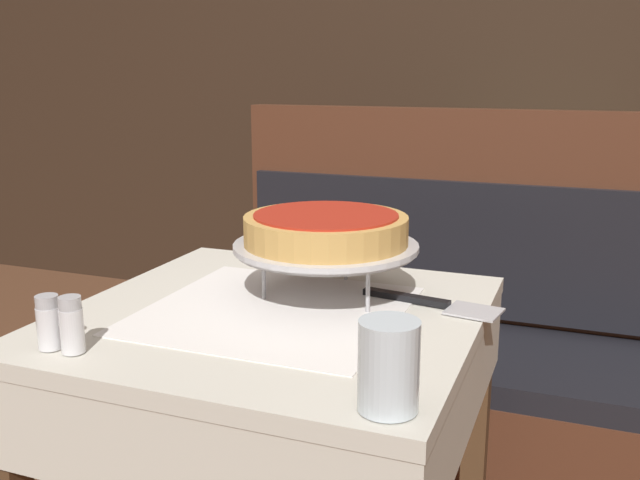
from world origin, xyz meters
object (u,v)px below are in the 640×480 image
at_px(pepper_shaker, 72,325).
at_px(condiment_caddy, 505,170).
at_px(booth_bench, 445,382).
at_px(deep_dish_pizza, 326,229).
at_px(pizza_pan_stand, 326,249).
at_px(pizza_server, 433,303).
at_px(dining_table_front, 275,369).
at_px(water_glass_near, 389,366).
at_px(salt_shaker, 49,322).
at_px(dining_table_rear, 532,210).

xyz_separation_m(pepper_shaker, condiment_caddy, (0.40, 1.99, -0.00)).
xyz_separation_m(booth_bench, deep_dish_pizza, (-0.11, -0.67, 0.58)).
height_order(pizza_pan_stand, pizza_server, pizza_pan_stand).
relative_size(dining_table_front, water_glass_near, 6.45).
height_order(booth_bench, condiment_caddy, booth_bench).
bearing_deg(condiment_caddy, pizza_server, -87.66).
bearing_deg(salt_shaker, water_glass_near, -0.90).
relative_size(dining_table_front, salt_shaker, 8.95).
relative_size(water_glass_near, salt_shaker, 1.39).
distance_m(booth_bench, pepper_shaker, 1.23).
bearing_deg(water_glass_near, pizza_server, 94.61).
bearing_deg(pizza_server, pizza_pan_stand, -174.89).
height_order(dining_table_front, condiment_caddy, condiment_caddy).
xyz_separation_m(dining_table_front, pizza_pan_stand, (0.06, 0.11, 0.21)).
bearing_deg(dining_table_rear, condiment_caddy, 174.07).
relative_size(booth_bench, pizza_pan_stand, 3.89).
relative_size(water_glass_near, pepper_shaker, 1.34).
xyz_separation_m(booth_bench, condiment_caddy, (0.03, 0.93, 0.48)).
relative_size(pizza_server, pepper_shaker, 3.01).
xyz_separation_m(pizza_server, pepper_shaker, (-0.46, -0.41, 0.04)).
xyz_separation_m(booth_bench, pizza_pan_stand, (-0.11, -0.67, 0.54)).
relative_size(dining_table_rear, pizza_pan_stand, 2.22).
bearing_deg(pizza_server, salt_shaker, -140.73).
distance_m(pepper_shaker, condiment_caddy, 2.03).
xyz_separation_m(pizza_pan_stand, water_glass_near, (0.24, -0.40, -0.03)).
xyz_separation_m(salt_shaker, pepper_shaker, (0.04, 0.00, 0.00)).
distance_m(pizza_pan_stand, pepper_shaker, 0.47).
bearing_deg(salt_shaker, condiment_caddy, 77.56).
relative_size(pizza_pan_stand, pizza_server, 1.31).
height_order(water_glass_near, salt_shaker, water_glass_near).
height_order(dining_table_front, pizza_server, pizza_server).
xyz_separation_m(dining_table_rear, booth_bench, (-0.14, -0.92, -0.34)).
bearing_deg(booth_bench, condiment_caddy, 88.41).
height_order(booth_bench, pizza_server, booth_bench).
distance_m(dining_table_front, pizza_pan_stand, 0.24).
distance_m(dining_table_rear, salt_shaker, 2.06).
xyz_separation_m(pizza_pan_stand, pepper_shaker, (-0.26, -0.39, -0.05)).
xyz_separation_m(dining_table_rear, salt_shaker, (-0.55, -1.98, 0.15)).
bearing_deg(salt_shaker, deep_dish_pizza, 52.45).
bearing_deg(water_glass_near, salt_shaker, 179.10).
height_order(dining_table_front, water_glass_near, water_glass_near).
height_order(pizza_pan_stand, salt_shaker, pizza_pan_stand).
relative_size(deep_dish_pizza, condiment_caddy, 1.97).
bearing_deg(pepper_shaker, pizza_server, 41.81).
relative_size(water_glass_near, condiment_caddy, 0.76).
bearing_deg(deep_dish_pizza, salt_shaker, -127.55).
bearing_deg(pepper_shaker, booth_bench, 70.78).
xyz_separation_m(deep_dish_pizza, salt_shaker, (-0.30, -0.39, -0.09)).
height_order(dining_table_rear, salt_shaker, salt_shaker).
bearing_deg(dining_table_rear, booth_bench, -98.55).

